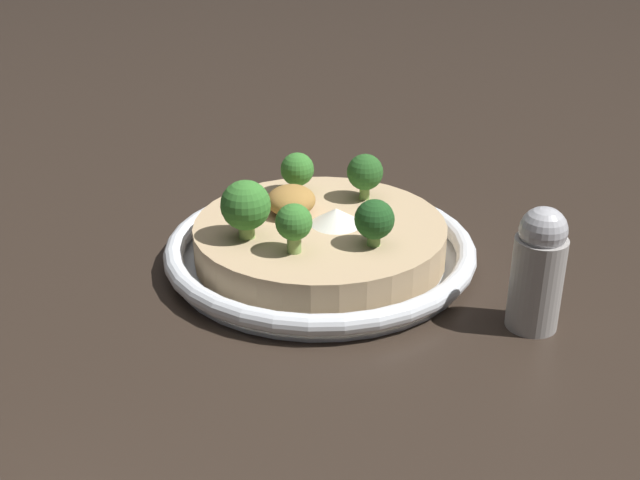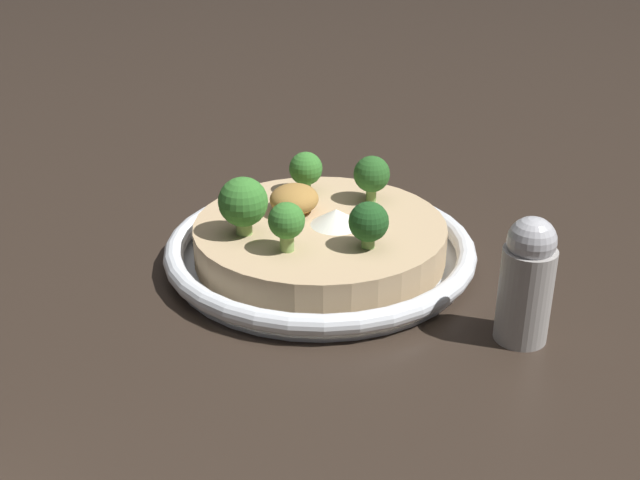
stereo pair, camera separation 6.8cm
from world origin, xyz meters
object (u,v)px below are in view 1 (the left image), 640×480
object	(u,v)px
broccoli_left	(294,224)
broccoli_back_right	(297,170)
broccoli_right	(365,173)
risotto_bowl	(320,246)
pepper_shaker	(538,269)
broccoli_front	(374,220)
broccoli_back_left	(246,206)

from	to	relation	value
broccoli_left	broccoli_back_right	xyz separation A→B (m)	(0.12, 0.01, -0.00)
broccoli_right	broccoli_back_right	size ratio (longest dim) A/B	1.11
broccoli_left	broccoli_back_right	size ratio (longest dim) A/B	1.07
risotto_bowl	broccoli_left	xyz separation A→B (m)	(-0.05, 0.02, 0.05)
risotto_bowl	broccoli_left	distance (m)	0.07
pepper_shaker	broccoli_front	bearing A→B (deg)	66.19
broccoli_left	broccoli_right	world-z (taller)	broccoli_right
broccoli_right	broccoli_back_left	xyz separation A→B (m)	(-0.09, 0.09, 0.00)
broccoli_right	risotto_bowl	bearing A→B (deg)	146.69
risotto_bowl	broccoli_back_left	xyz separation A→B (m)	(-0.03, 0.06, 0.05)
broccoli_back_right	pepper_shaker	xyz separation A→B (m)	(-0.16, -0.19, -0.01)
broccoli_left	broccoli_back_right	bearing A→B (deg)	3.88
broccoli_back_right	broccoli_left	bearing A→B (deg)	-176.12
broccoli_left	broccoli_back_left	xyz separation A→B (m)	(0.02, 0.04, 0.00)
broccoli_left	pepper_shaker	bearing A→B (deg)	-101.34
broccoli_right	broccoli_back_left	size ratio (longest dim) A/B	0.86
broccoli_back_left	broccoli_right	bearing A→B (deg)	-47.56
broccoli_back_right	broccoli_front	bearing A→B (deg)	-146.13
broccoli_left	broccoli_front	xyz separation A→B (m)	(0.02, -0.06, -0.00)
broccoli_left	pepper_shaker	size ratio (longest dim) A/B	0.42
risotto_bowl	broccoli_front	bearing A→B (deg)	-129.87
broccoli_back_right	broccoli_right	bearing A→B (deg)	-100.21
pepper_shaker	risotto_bowl	bearing A→B (deg)	61.19
broccoli_right	pepper_shaker	bearing A→B (deg)	-138.85
broccoli_left	broccoli_front	world-z (taller)	broccoli_left
broccoli_right	broccoli_back_left	distance (m)	0.13
broccoli_back_right	pepper_shaker	size ratio (longest dim) A/B	0.39
broccoli_back_left	pepper_shaker	xyz separation A→B (m)	(-0.06, -0.22, -0.02)
broccoli_left	broccoli_back_left	size ratio (longest dim) A/B	0.83
broccoli_back_left	broccoli_left	bearing A→B (deg)	-120.00
broccoli_front	broccoli_right	bearing A→B (deg)	5.31
broccoli_back_left	pepper_shaker	bearing A→B (deg)	-105.10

